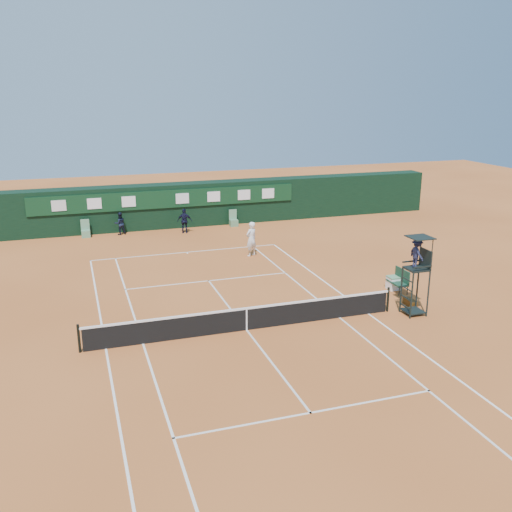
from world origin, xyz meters
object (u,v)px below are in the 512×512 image
Objects in this scene: cooler at (394,283)px; player at (251,239)px; tennis_net at (247,318)px; umpire_chair at (417,259)px; player_bench at (400,279)px.

player is (-4.76, 7.57, 0.68)m from cooler.
umpire_chair is (7.27, -0.62, 1.95)m from tennis_net.
player is (3.41, 9.99, 0.50)m from tennis_net.
player is (-4.85, 7.92, 0.41)m from player_bench.
umpire_chair is 2.85× the size of player_bench.
tennis_net is 8.51m from player_bench.
cooler is 8.97m from player.
cooler is 0.32× the size of player.
player_bench is 0.60× the size of player.
tennis_net is 7.56m from umpire_chair.
player_bench is at bearing -75.03° from cooler.
tennis_net and player_bench have the same top height.
tennis_net is 3.77× the size of umpire_chair.
cooler is (0.89, 3.04, -2.13)m from umpire_chair.
player_bench is 1.86× the size of cooler.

